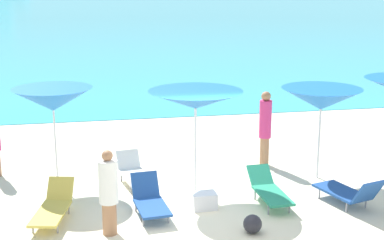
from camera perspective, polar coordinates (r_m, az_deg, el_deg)
name	(u,v)px	position (r m, az deg, el deg)	size (l,w,h in m)	color
ground_plane	(146,114)	(20.60, -4.60, 0.61)	(50.00, 100.00, 0.30)	beige
umbrella_1	(53,100)	(13.03, -13.76, 2.00)	(1.78, 1.78, 2.25)	silver
umbrella_2	(196,100)	(12.16, 0.35, 2.03)	(2.25, 2.25, 2.28)	silver
umbrella_3	(321,99)	(13.42, 12.82, 2.06)	(2.03, 2.03, 2.16)	silver
lounge_chair_1	(53,206)	(11.58, -13.71, -8.40)	(0.87, 1.69, 0.63)	#D8BF4C
lounge_chair_3	(150,200)	(11.51, -4.26, -7.97)	(0.70, 1.36, 0.72)	#1E478C
lounge_chair_4	(134,173)	(13.18, -5.80, -5.26)	(0.80, 1.51, 0.65)	white
lounge_chair_5	(269,189)	(12.16, 7.70, -6.89)	(0.56, 1.63, 0.60)	#268C66
lounge_chair_7	(349,192)	(12.28, 15.47, -6.94)	(1.00, 1.64, 0.76)	#1E478C
beachgoer_0	(265,126)	(14.32, 7.34, -0.58)	(0.31, 0.31, 1.90)	#A3704C
beachgoer_2	(109,191)	(10.54, -8.35, -7.03)	(0.35, 0.35, 1.62)	#A3704C
beach_ball	(253,224)	(10.79, 6.08, -10.31)	(0.35, 0.35, 0.35)	#26262D
cooler_box	(204,201)	(11.79, 1.21, -8.09)	(0.50, 0.36, 0.34)	white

